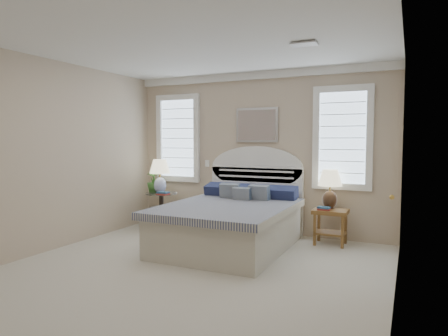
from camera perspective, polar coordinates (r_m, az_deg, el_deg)
floor at (r=4.79m, az=-6.12°, el=-15.10°), size 4.50×5.00×0.01m
ceiling at (r=4.67m, az=-6.38°, el=18.04°), size 4.50×5.00×0.01m
wall_back at (r=6.79m, az=4.78°, el=2.17°), size 4.50×0.02×2.70m
wall_left at (r=6.02m, az=-24.89°, el=1.57°), size 0.02×5.00×2.70m
wall_right at (r=3.88m, az=23.50°, el=0.48°), size 0.02×5.00×2.70m
crown_molding at (r=6.84m, az=4.72°, el=13.03°), size 4.50×0.08×0.12m
hvac_vent at (r=4.94m, az=11.40°, el=16.97°), size 0.30×0.20×0.02m
switch_plate at (r=7.17m, az=-2.41°, el=0.67°), size 0.08×0.01×0.12m
window_left at (r=7.45m, az=-6.55°, el=4.24°), size 0.90×0.06×1.60m
window_right at (r=6.42m, az=16.56°, el=4.14°), size 0.90×0.06×1.60m
painting at (r=6.76m, az=4.68°, el=6.14°), size 0.74×0.04×0.58m
closet_door at (r=5.08m, az=23.60°, el=-0.46°), size 0.02×1.80×2.40m
bed at (r=5.94m, az=1.21°, el=-7.46°), size 1.72×2.28×1.47m
side_table_left at (r=7.24m, az=-8.94°, el=-5.43°), size 0.56×0.56×0.63m
nightstand_right at (r=6.22m, az=14.97°, el=-7.07°), size 0.50×0.40×0.53m
floor_pot at (r=7.19m, az=-8.87°, el=-7.07°), size 0.46×0.46×0.38m
lamp_left at (r=7.19m, az=-9.15°, el=-0.60°), size 0.44×0.44×0.60m
lamp_right at (r=6.27m, az=14.91°, el=-2.30°), size 0.38×0.38×0.60m
potted_plant at (r=7.29m, az=-10.04°, el=-1.78°), size 0.28×0.28×0.42m
books_left at (r=6.92m, az=-8.71°, el=-3.60°), size 0.20×0.15×0.05m
books_right at (r=6.12m, az=14.08°, el=-5.63°), size 0.19×0.14×0.05m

